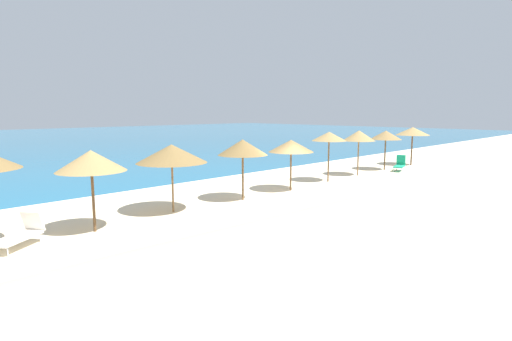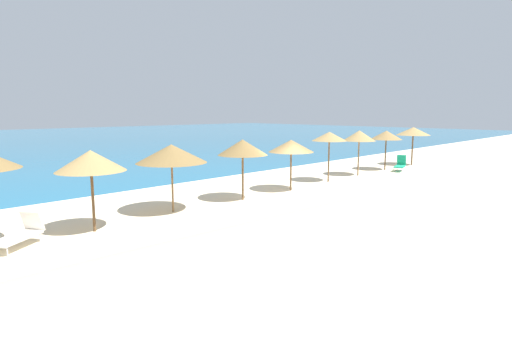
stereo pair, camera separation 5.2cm
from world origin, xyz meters
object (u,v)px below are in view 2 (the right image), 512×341
object	(u,v)px
beach_umbrella_6	(329,137)
beach_umbrella_3	(171,154)
beach_umbrella_8	(386,135)
beach_umbrella_4	(243,147)
beach_umbrella_2	(91,161)
lounge_chair_0	(20,233)
beach_umbrella_5	(291,146)
lounge_chair_1	(400,164)
beach_umbrella_9	(413,131)
beach_umbrella_7	(359,136)

from	to	relation	value
beach_umbrella_6	beach_umbrella_3	bearing A→B (deg)	178.61
beach_umbrella_8	beach_umbrella_4	bearing A→B (deg)	-179.57
beach_umbrella_2	lounge_chair_0	size ratio (longest dim) A/B	1.59
beach_umbrella_5	beach_umbrella_6	xyz separation A→B (m)	(3.41, 0.19, 0.30)
beach_umbrella_4	lounge_chair_1	world-z (taller)	beach_umbrella_4
beach_umbrella_2	beach_umbrella_3	distance (m)	3.28
beach_umbrella_9	beach_umbrella_2	bearing A→B (deg)	179.99
beach_umbrella_7	beach_umbrella_3	bearing A→B (deg)	178.98
beach_umbrella_5	lounge_chair_0	distance (m)	11.99
beach_umbrella_7	beach_umbrella_8	bearing A→B (deg)	-0.08
beach_umbrella_7	lounge_chair_1	distance (m)	4.18
beach_umbrella_2	beach_umbrella_8	bearing A→B (deg)	0.52
beach_umbrella_6	beach_umbrella_2	bearing A→B (deg)	-179.26
beach_umbrella_6	beach_umbrella_9	size ratio (longest dim) A/B	1.01
beach_umbrella_4	lounge_chair_0	distance (m)	8.96
beach_umbrella_2	lounge_chair_1	bearing A→B (deg)	-2.17
beach_umbrella_2	beach_umbrella_6	bearing A→B (deg)	0.74
beach_umbrella_4	beach_umbrella_6	distance (m)	6.52
beach_umbrella_6	lounge_chair_0	size ratio (longest dim) A/B	1.66
beach_umbrella_2	lounge_chair_1	distance (m)	19.89
beach_umbrella_4	beach_umbrella_6	world-z (taller)	beach_umbrella_6
beach_umbrella_4	lounge_chair_0	world-z (taller)	beach_umbrella_4
beach_umbrella_7	lounge_chair_1	world-z (taller)	beach_umbrella_7
beach_umbrella_9	beach_umbrella_3	bearing A→B (deg)	178.80
beach_umbrella_5	beach_umbrella_7	bearing A→B (deg)	1.79
beach_umbrella_2	lounge_chair_0	xyz separation A→B (m)	(-2.13, 0.04, -1.90)
beach_umbrella_4	lounge_chair_1	xyz separation A→B (m)	(13.16, -0.83, -1.87)
beach_umbrella_4	beach_umbrella_9	size ratio (longest dim) A/B	0.97
lounge_chair_0	beach_umbrella_5	bearing A→B (deg)	-124.46
beach_umbrella_2	beach_umbrella_8	distance (m)	19.53
beach_umbrella_9	beach_umbrella_4	bearing A→B (deg)	179.71
beach_umbrella_9	lounge_chair_1	size ratio (longest dim) A/B	1.86
beach_umbrella_2	beach_umbrella_8	size ratio (longest dim) A/B	1.02
beach_umbrella_7	lounge_chair_1	size ratio (longest dim) A/B	1.85
beach_umbrella_4	beach_umbrella_8	bearing A→B (deg)	0.43
lounge_chair_0	beach_umbrella_4	bearing A→B (deg)	-123.91
lounge_chair_1	beach_umbrella_9	bearing A→B (deg)	-93.97
beach_umbrella_3	beach_umbrella_5	xyz separation A→B (m)	(6.47, -0.43, -0.07)
beach_umbrella_2	beach_umbrella_5	size ratio (longest dim) A/B	1.06
beach_umbrella_5	beach_umbrella_8	world-z (taller)	beach_umbrella_8
beach_umbrella_8	beach_umbrella_9	world-z (taller)	beach_umbrella_9
beach_umbrella_8	lounge_chair_0	xyz separation A→B (m)	(-21.66, -0.14, -1.90)
beach_umbrella_3	beach_umbrella_7	world-z (taller)	beach_umbrella_7
beach_umbrella_5	lounge_chair_0	world-z (taller)	beach_umbrella_5
beach_umbrella_5	lounge_chair_1	world-z (taller)	beach_umbrella_5
beach_umbrella_7	beach_umbrella_9	distance (m)	6.90
beach_umbrella_6	beach_umbrella_4	bearing A→B (deg)	-179.20
beach_umbrella_2	beach_umbrella_9	size ratio (longest dim) A/B	0.97
beach_umbrella_6	lounge_chair_1	bearing A→B (deg)	-7.88
beach_umbrella_8	lounge_chair_0	size ratio (longest dim) A/B	1.57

